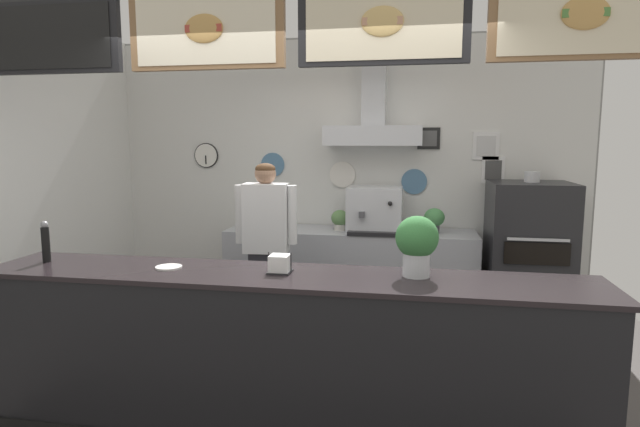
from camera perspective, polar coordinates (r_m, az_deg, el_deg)
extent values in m
plane|color=#3F3A38|center=(3.97, -2.19, -19.52)|extent=(6.13, 6.13, 0.00)
cube|color=gray|center=(5.73, 2.59, 4.21)|extent=(5.11, 0.12, 2.91)
cube|color=silver|center=(5.67, 2.50, 4.17)|extent=(5.07, 0.01, 2.87)
cylinder|color=black|center=(6.06, -12.30, 6.21)|extent=(0.28, 0.02, 0.28)
cylinder|color=white|center=(6.04, -12.35, 6.21)|extent=(0.26, 0.01, 0.26)
cube|color=black|center=(6.04, -12.35, 5.75)|extent=(0.01, 0.01, 0.10)
cylinder|color=teal|center=(5.80, -5.19, 5.33)|extent=(0.26, 0.02, 0.26)
cylinder|color=white|center=(5.65, 2.52, 4.26)|extent=(0.28, 0.02, 0.28)
cylinder|color=teal|center=(5.60, 10.24, 3.44)|extent=(0.27, 0.02, 0.27)
cube|color=white|center=(5.65, 18.37, 4.53)|extent=(0.22, 0.02, 0.28)
cube|color=#424242|center=(5.64, 18.39, 4.53)|extent=(0.16, 0.01, 0.20)
cube|color=black|center=(5.59, 11.78, 8.02)|extent=(0.23, 0.02, 0.22)
cube|color=#555555|center=(5.58, 11.79, 8.02)|extent=(0.16, 0.01, 0.16)
cube|color=white|center=(5.63, 17.66, 7.04)|extent=(0.26, 0.02, 0.28)
cube|color=silver|center=(5.62, 17.67, 7.04)|extent=(0.19, 0.01, 0.20)
cube|color=silver|center=(5.44, 5.80, 8.44)|extent=(0.99, 0.39, 0.20)
cube|color=silver|center=(5.54, 5.95, 14.04)|extent=(0.24, 0.24, 0.88)
cube|color=black|center=(4.13, -27.41, 16.65)|extent=(1.03, 0.05, 0.47)
cube|color=black|center=(4.11, -27.65, 16.69)|extent=(0.93, 0.01, 0.42)
cube|color=olive|center=(3.59, -12.31, 18.82)|extent=(1.03, 0.05, 0.47)
cube|color=#F2E5C6|center=(3.56, -12.49, 18.89)|extent=(0.93, 0.01, 0.42)
ellipsoid|color=tan|center=(3.55, -12.57, 19.11)|extent=(0.26, 0.04, 0.18)
cube|color=#B74233|center=(3.55, -12.63, 19.13)|extent=(0.24, 0.01, 0.05)
cube|color=black|center=(3.34, 6.86, 19.77)|extent=(1.03, 0.05, 0.47)
cube|color=beige|center=(3.31, 6.83, 19.87)|extent=(0.93, 0.01, 0.42)
ellipsoid|color=#E5BC70|center=(3.30, 6.82, 20.12)|extent=(0.25, 0.04, 0.18)
cube|color=tan|center=(3.29, 6.81, 20.15)|extent=(0.24, 0.01, 0.05)
cube|color=olive|center=(3.45, 26.79, 18.61)|extent=(1.03, 0.05, 0.47)
cube|color=beige|center=(3.43, 26.93, 18.69)|extent=(0.93, 0.01, 0.42)
ellipsoid|color=tan|center=(3.42, 27.00, 18.92)|extent=(0.26, 0.04, 0.18)
cube|color=#51843D|center=(3.41, 27.04, 18.94)|extent=(0.25, 0.01, 0.05)
cube|color=black|center=(3.34, -4.02, -15.45)|extent=(3.69, 0.58, 1.00)
cube|color=black|center=(3.17, -4.11, -6.86)|extent=(3.76, 0.61, 0.03)
cube|color=#A3A5AD|center=(5.48, 3.27, -6.56)|extent=(2.55, 0.63, 0.91)
cube|color=gray|center=(5.56, 3.25, -9.48)|extent=(2.42, 0.58, 0.02)
cube|color=#232326|center=(5.39, 21.70, -4.48)|extent=(0.74, 0.71, 1.44)
cube|color=black|center=(5.02, 22.58, -4.07)|extent=(0.56, 0.02, 0.20)
cube|color=silver|center=(4.98, 22.71, -2.65)|extent=(0.52, 0.02, 0.02)
cylinder|color=silver|center=(5.29, 22.13, 3.72)|extent=(0.14, 0.14, 0.10)
cube|color=#232328|center=(4.59, -5.78, -9.63)|extent=(0.29, 0.22, 0.89)
cube|color=white|center=(4.42, -5.91, -0.48)|extent=(0.39, 0.25, 0.58)
cylinder|color=white|center=(4.38, -3.04, -0.14)|extent=(0.08, 0.08, 0.50)
cylinder|color=white|center=(4.47, -8.74, -0.07)|extent=(0.08, 0.08, 0.50)
sphere|color=#997056|center=(4.38, -5.98, 4.33)|extent=(0.18, 0.18, 0.18)
ellipsoid|color=#4C331E|center=(4.38, -5.99, 4.86)|extent=(0.17, 0.17, 0.10)
cube|color=silver|center=(5.31, 6.01, 0.45)|extent=(0.54, 0.43, 0.45)
cylinder|color=#4C4C51|center=(5.08, 4.57, -0.13)|extent=(0.06, 0.06, 0.06)
cube|color=black|center=(5.09, 5.75, -2.23)|extent=(0.49, 0.10, 0.04)
sphere|color=black|center=(5.05, 7.66, 1.09)|extent=(0.04, 0.04, 0.04)
cylinder|color=beige|center=(5.39, 2.21, -1.50)|extent=(0.12, 0.12, 0.06)
ellipsoid|color=#5B844C|center=(5.38, 2.21, -0.49)|extent=(0.18, 0.18, 0.16)
cylinder|color=#4C4C51|center=(5.33, 12.33, -1.65)|extent=(0.11, 0.11, 0.09)
ellipsoid|color=#47894C|center=(5.31, 12.37, -0.42)|extent=(0.20, 0.20, 0.18)
cylinder|color=beige|center=(5.57, -7.54, -1.06)|extent=(0.14, 0.14, 0.10)
ellipsoid|color=#387A3D|center=(5.56, -7.56, 0.19)|extent=(0.21, 0.21, 0.19)
cylinder|color=black|center=(3.90, -27.74, -3.02)|extent=(0.05, 0.05, 0.23)
sphere|color=gray|center=(3.88, -27.87, -1.08)|extent=(0.05, 0.05, 0.05)
cylinder|color=white|center=(3.44, -16.18, -5.65)|extent=(0.16, 0.16, 0.01)
cube|color=#262628|center=(3.21, -4.40, -6.35)|extent=(0.14, 0.14, 0.01)
cylinder|color=#262628|center=(3.21, -5.62, -5.29)|extent=(0.01, 0.01, 0.12)
cylinder|color=#262628|center=(3.18, -3.20, -5.41)|extent=(0.01, 0.01, 0.12)
cube|color=white|center=(3.19, -4.41, -5.46)|extent=(0.12, 0.12, 0.10)
cylinder|color=silver|center=(3.15, 10.47, -5.45)|extent=(0.16, 0.16, 0.15)
cylinder|color=gray|center=(3.16, 10.45, -6.28)|extent=(0.15, 0.15, 0.05)
ellipsoid|color=#387A3D|center=(3.11, 10.54, -2.56)|extent=(0.25, 0.25, 0.25)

